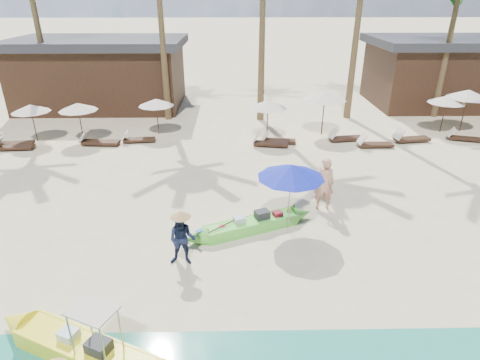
{
  "coord_description": "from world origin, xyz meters",
  "views": [
    {
      "loc": [
        0.51,
        -9.2,
        6.91
      ],
      "look_at": [
        0.72,
        2.0,
        1.65
      ],
      "focal_mm": 30.0,
      "sensor_mm": 36.0,
      "label": 1
    }
  ],
  "objects_px": {
    "green_canoe": "(251,225)",
    "yellow_canoe": "(92,354)",
    "tourist": "(324,184)",
    "blue_umbrella": "(291,171)"
  },
  "relations": [
    {
      "from": "green_canoe",
      "to": "yellow_canoe",
      "type": "bearing_deg",
      "value": -147.17
    },
    {
      "from": "green_canoe",
      "to": "yellow_canoe",
      "type": "relative_size",
      "value": 0.86
    },
    {
      "from": "yellow_canoe",
      "to": "tourist",
      "type": "height_order",
      "value": "tourist"
    },
    {
      "from": "yellow_canoe",
      "to": "blue_umbrella",
      "type": "height_order",
      "value": "blue_umbrella"
    },
    {
      "from": "yellow_canoe",
      "to": "tourist",
      "type": "relative_size",
      "value": 2.82
    },
    {
      "from": "green_canoe",
      "to": "yellow_canoe",
      "type": "xyz_separation_m",
      "value": [
        -3.46,
        -4.99,
        0.03
      ]
    },
    {
      "from": "green_canoe",
      "to": "tourist",
      "type": "relative_size",
      "value": 2.43
    },
    {
      "from": "green_canoe",
      "to": "blue_umbrella",
      "type": "distance_m",
      "value": 2.17
    },
    {
      "from": "green_canoe",
      "to": "blue_umbrella",
      "type": "bearing_deg",
      "value": -17.52
    },
    {
      "from": "green_canoe",
      "to": "tourist",
      "type": "xyz_separation_m",
      "value": [
        2.56,
        1.4,
        0.75
      ]
    }
  ]
}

